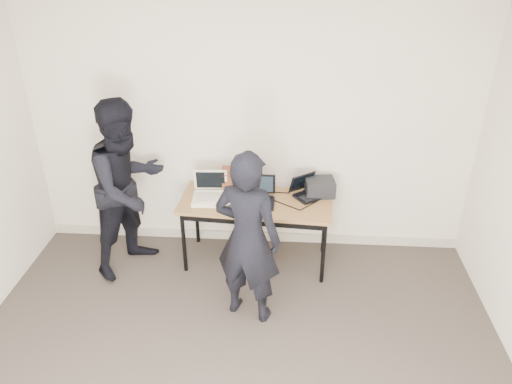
# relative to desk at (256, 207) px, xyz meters

# --- Properties ---
(room) EXTENTS (4.60, 4.60, 2.80)m
(room) POSITION_rel_desk_xyz_m (-0.08, -1.84, 0.69)
(room) COLOR #3E352F
(room) RESTS_ON ground
(desk) EXTENTS (1.54, 0.75, 0.72)m
(desk) POSITION_rel_desk_xyz_m (0.00, 0.00, 0.00)
(desk) COLOR olive
(desk) RESTS_ON ground
(laptop_beige) EXTENTS (0.35, 0.34, 0.27)m
(laptop_beige) POSITION_rel_desk_xyz_m (-0.46, 0.02, 0.11)
(laptop_beige) COLOR beige
(laptop_beige) RESTS_ON desk
(laptop_center) EXTENTS (0.34, 0.33, 0.26)m
(laptop_center) POSITION_rel_desk_xyz_m (0.01, 0.00, 0.12)
(laptop_center) COLOR black
(laptop_center) RESTS_ON desk
(laptop_right) EXTENTS (0.40, 0.39, 0.21)m
(laptop_right) POSITION_rel_desk_xyz_m (0.50, 0.16, 0.11)
(laptop_right) COLOR black
(laptop_right) RESTS_ON desk
(leather_satchel) EXTENTS (0.37, 0.20, 0.25)m
(leather_satchel) POSITION_rel_desk_xyz_m (-0.18, 0.23, 0.19)
(leather_satchel) COLOR brown
(leather_satchel) RESTS_ON desk
(tissue) EXTENTS (0.14, 0.12, 0.08)m
(tissue) POSITION_rel_desk_xyz_m (-0.15, 0.23, 0.34)
(tissue) COLOR white
(tissue) RESTS_ON leather_satchel
(equipment_box) EXTENTS (0.31, 0.27, 0.16)m
(equipment_box) POSITION_rel_desk_xyz_m (0.63, 0.19, 0.14)
(equipment_box) COLOR black
(equipment_box) RESTS_ON desk
(power_brick) EXTENTS (0.08, 0.05, 0.03)m
(power_brick) POSITION_rel_desk_xyz_m (-0.22, -0.17, 0.07)
(power_brick) COLOR black
(power_brick) RESTS_ON desk
(cables) EXTENTS (1.15, 0.41, 0.01)m
(cables) POSITION_rel_desk_xyz_m (0.04, -0.01, 0.06)
(cables) COLOR black
(cables) RESTS_ON desk
(person_typist) EXTENTS (0.68, 0.55, 1.61)m
(person_typist) POSITION_rel_desk_xyz_m (-0.02, -0.78, 0.14)
(person_typist) COLOR black
(person_typist) RESTS_ON ground
(person_observer) EXTENTS (1.03, 1.09, 1.78)m
(person_observer) POSITION_rel_desk_xyz_m (-1.23, -0.11, 0.23)
(person_observer) COLOR black
(person_observer) RESTS_ON ground
(baseboard) EXTENTS (4.50, 0.03, 0.10)m
(baseboard) POSITION_rel_desk_xyz_m (-0.08, 0.40, -0.61)
(baseboard) COLOR #B8B098
(baseboard) RESTS_ON ground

